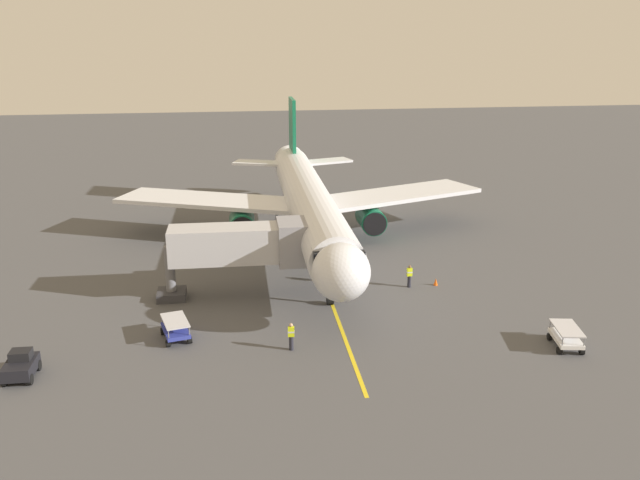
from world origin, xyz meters
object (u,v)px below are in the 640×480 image
object	(u,v)px
airplane	(308,201)
baggage_cart_portside	(566,337)
tug_near_nose	(21,366)
ground_crew_marshaller	(291,336)
ground_crew_wing_walker	(333,271)
ground_crew_loader	(409,276)
baggage_cart_starboard_side	(176,329)
safety_cone_nose_left	(185,331)
safety_cone_nose_right	(436,282)
jet_bridge	(250,245)

from	to	relation	value
airplane	baggage_cart_portside	xyz separation A→B (m)	(-12.55, 22.36, -3.35)
tug_near_nose	ground_crew_marshaller	bearing A→B (deg)	-175.83
airplane	ground_crew_wing_walker	distance (m)	10.08
ground_crew_loader	ground_crew_marshaller	bearing A→B (deg)	42.21
baggage_cart_starboard_side	safety_cone_nose_left	bearing A→B (deg)	-140.53
baggage_cart_portside	safety_cone_nose_right	distance (m)	11.90
ground_crew_marshaller	ground_crew_wing_walker	xyz separation A→B (m)	(-4.37, -10.68, 0.00)
jet_bridge	tug_near_nose	world-z (taller)	jet_bridge
baggage_cart_starboard_side	airplane	bearing A→B (deg)	-120.98
ground_crew_marshaller	safety_cone_nose_right	size ratio (longest dim) A/B	3.11
baggage_cart_portside	safety_cone_nose_right	xyz separation A→B (m)	(4.45, -11.03, -0.38)
safety_cone_nose_right	safety_cone_nose_left	bearing A→B (deg)	18.02
ground_crew_marshaller	jet_bridge	bearing A→B (deg)	-78.30
ground_crew_loader	baggage_cart_starboard_side	world-z (taller)	ground_crew_loader
tug_near_nose	safety_cone_nose_right	bearing A→B (deg)	-159.50
safety_cone_nose_left	safety_cone_nose_right	xyz separation A→B (m)	(-18.17, -5.91, 0.00)
ground_crew_wing_walker	baggage_cart_starboard_side	bearing A→B (deg)	35.86
tug_near_nose	safety_cone_nose_right	size ratio (longest dim) A/B	4.24
airplane	ground_crew_wing_walker	xyz separation A→B (m)	(-0.61, 9.57, -3.12)
ground_crew_marshaller	safety_cone_nose_right	world-z (taller)	ground_crew_marshaller
ground_crew_marshaller	tug_near_nose	bearing A→B (deg)	4.17
ground_crew_loader	safety_cone_nose_right	world-z (taller)	ground_crew_loader
jet_bridge	safety_cone_nose_left	distance (m)	8.30
baggage_cart_starboard_side	safety_cone_nose_left	distance (m)	0.80
ground_crew_wing_walker	tug_near_nose	bearing A→B (deg)	31.39
ground_crew_marshaller	airplane	bearing A→B (deg)	-100.51
ground_crew_wing_walker	tug_near_nose	xyz separation A→B (m)	(19.29, 11.77, -0.18)
tug_near_nose	jet_bridge	bearing A→B (deg)	-141.98
baggage_cart_portside	safety_cone_nose_left	bearing A→B (deg)	-12.75
tug_near_nose	baggage_cart_starboard_side	distance (m)	8.85
ground_crew_wing_walker	safety_cone_nose_left	world-z (taller)	ground_crew_wing_walker
jet_bridge	baggage_cart_portside	world-z (taller)	jet_bridge
ground_crew_loader	tug_near_nose	xyz separation A→B (m)	(24.70, 9.96, -0.18)
baggage_cart_portside	safety_cone_nose_left	world-z (taller)	baggage_cart_portside
baggage_cart_starboard_side	safety_cone_nose_right	world-z (taller)	baggage_cart_starboard_side
jet_bridge	baggage_cart_starboard_side	xyz separation A→B (m)	(4.98, 6.54, -3.11)
jet_bridge	ground_crew_marshaller	distance (m)	9.73
airplane	tug_near_nose	xyz separation A→B (m)	(18.68, 21.34, -3.30)
safety_cone_nose_left	tug_near_nose	bearing A→B (deg)	25.49
tug_near_nose	safety_cone_nose_left	xyz separation A→B (m)	(-8.60, -4.10, -0.43)
ground_crew_wing_walker	baggage_cart_starboard_side	distance (m)	13.86
safety_cone_nose_right	ground_crew_marshaller	bearing A→B (deg)	36.98
ground_crew_loader	baggage_cart_starboard_side	size ratio (longest dim) A/B	0.60
baggage_cart_starboard_side	safety_cone_nose_right	distance (m)	19.77
ground_crew_loader	safety_cone_nose_right	xyz separation A→B (m)	(-2.08, -0.06, -0.61)
airplane	ground_crew_wing_walker	size ratio (longest dim) A/B	23.55
ground_crew_wing_walker	safety_cone_nose_left	xyz separation A→B (m)	(10.69, 7.67, -0.61)
tug_near_nose	baggage_cart_portside	world-z (taller)	tug_near_nose
tug_near_nose	safety_cone_nose_left	size ratio (longest dim) A/B	4.24
baggage_cart_starboard_side	safety_cone_nose_right	xyz separation A→B (m)	(-18.72, -6.36, -0.38)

